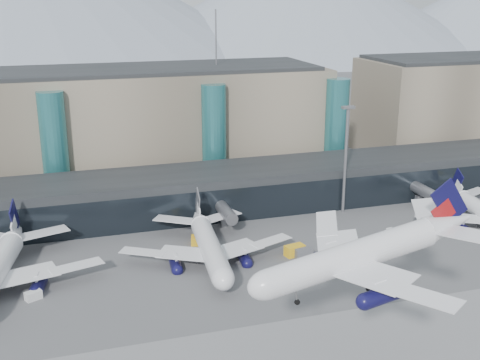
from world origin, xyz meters
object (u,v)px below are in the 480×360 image
Objects in this scene: veh_b at (195,240)px; veh_a at (33,295)px; lightmast_mid at (346,153)px; veh_c at (304,253)px; veh_h at (295,250)px; veh_d at (424,205)px; veh_g at (392,233)px; hero_jet at (373,244)px; jet_parked_mid at (207,236)px.

veh_a is at bearing 129.61° from veh_b.
lightmast_mid is 7.26× the size of veh_c.
veh_h is (-1.31, 1.50, 0.11)m from veh_c.
veh_h is at bearing 160.68° from veh_d.
lightmast_mid is at bearing -7.31° from veh_a.
hero_jet is at bearing -42.32° from veh_g.
veh_a is (-70.11, -23.92, -13.65)m from lightmast_mid.
veh_h is at bearing 128.87° from veh_c.
veh_b is at bearing 134.61° from veh_h.
veh_c is at bearing 163.19° from veh_d.
hero_jet is 13.17× the size of veh_g.
veh_b is at bearing -0.71° from veh_a.
hero_jet reaches higher than veh_c.
veh_d is (19.75, -4.12, -13.52)m from lightmast_mid.
veh_d is (38.94, 17.51, -0.08)m from veh_c.
veh_a is 1.09× the size of veh_g.
veh_h reaches higher than veh_d.
jet_parked_mid reaches higher than veh_a.
hero_jet reaches higher than veh_g.
lightmast_mid is 9.41× the size of veh_a.
jet_parked_mid is at bearing 100.21° from hero_jet.
veh_a is at bearing -92.34° from veh_g.
veh_c is (-19.20, -21.62, -13.44)m from lightmast_mid.
veh_a is 73.91m from veh_g.
lightmast_mid is 41.49m from veh_b.
veh_h is (6.50, 41.07, -19.29)m from hero_jet.
lightmast_mid is 0.71× the size of jet_parked_mid.
veh_d is at bearing 120.06° from veh_g.
veh_a is (-32.80, -8.12, -3.66)m from jet_parked_mid.
veh_b reaches higher than veh_a.
veh_b is at bearing 143.48° from veh_c.
lightmast_mid is 24.28m from veh_d.
veh_a is 0.86× the size of veh_d.
veh_b is (-38.21, -8.74, -13.60)m from lightmast_mid.
lightmast_mid reaches higher than veh_a.
veh_d is (89.86, 19.80, 0.14)m from veh_a.
hero_jet is 44.76m from veh_c.
hero_jet reaches higher than veh_d.
veh_h is (-40.26, -16.01, 0.19)m from veh_d.
lightmast_mid is at bearing -176.24° from veh_g.
veh_d reaches higher than veh_a.
veh_d is at bearing 21.81° from veh_c.
jet_parked_mid is at bearing 159.77° from veh_c.
veh_b is 22.97m from veh_c.
lightmast_mid is at bearing -62.95° from veh_b.
lightmast_mid reaches higher than veh_c.
veh_c is at bearing -23.57° from veh_a.
veh_h is (49.60, 3.79, 0.33)m from veh_a.
lightmast_mid is 41.73m from jet_parked_mid.
jet_parked_mid reaches higher than veh_b.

